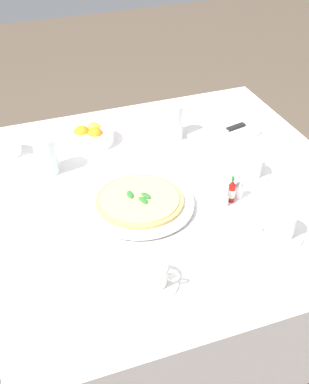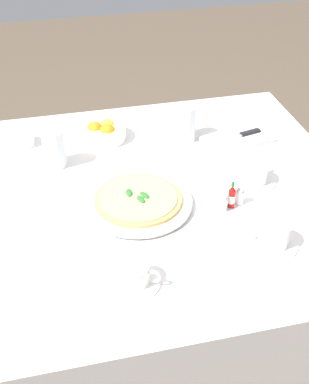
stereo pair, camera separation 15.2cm
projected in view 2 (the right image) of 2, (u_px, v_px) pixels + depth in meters
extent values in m
plane|color=brown|center=(167.00, 351.00, 2.01)|extent=(8.00, 8.00, 0.00)
cube|color=white|center=(170.00, 192.00, 1.57)|extent=(1.10, 1.10, 0.02)
cube|color=white|center=(135.00, 144.00, 2.08)|extent=(1.10, 0.01, 0.28)
cube|color=white|center=(228.00, 379.00, 1.23)|extent=(1.10, 0.01, 0.28)
cylinder|color=brown|center=(245.00, 188.00, 2.23)|extent=(0.06, 0.06, 0.74)
cylinder|color=brown|center=(26.00, 220.00, 2.06)|extent=(0.06, 0.06, 0.74)
cylinder|color=white|center=(138.00, 205.00, 1.50)|extent=(0.18, 0.18, 0.01)
cylinder|color=white|center=(138.00, 202.00, 1.49)|extent=(0.31, 0.31, 0.01)
cylinder|color=#DBAD60|center=(138.00, 199.00, 1.49)|extent=(0.25, 0.25, 0.01)
cylinder|color=#EFD17A|center=(138.00, 197.00, 1.48)|extent=(0.22, 0.22, 0.00)
ellipsoid|color=#2D7533|center=(144.00, 195.00, 1.48)|extent=(0.03, 0.04, 0.01)
ellipsoid|color=#2D7533|center=(141.00, 199.00, 1.47)|extent=(0.03, 0.04, 0.01)
ellipsoid|color=#2D7533|center=(129.00, 193.00, 1.49)|extent=(0.02, 0.04, 0.01)
cylinder|color=white|center=(134.00, 281.00, 1.26)|extent=(0.13, 0.13, 0.01)
cylinder|color=white|center=(134.00, 273.00, 1.24)|extent=(0.08, 0.08, 0.05)
torus|color=white|center=(154.00, 276.00, 1.23)|extent=(0.03, 0.02, 0.03)
cylinder|color=black|center=(133.00, 266.00, 1.23)|extent=(0.07, 0.07, 0.00)
cylinder|color=white|center=(254.00, 181.00, 1.59)|extent=(0.13, 0.13, 0.01)
cylinder|color=white|center=(255.00, 173.00, 1.58)|extent=(0.08, 0.08, 0.06)
torus|color=white|center=(263.00, 165.00, 1.60)|extent=(0.03, 0.03, 0.03)
cylinder|color=black|center=(256.00, 166.00, 1.56)|extent=(0.07, 0.07, 0.00)
cylinder|color=white|center=(24.00, 145.00, 1.76)|extent=(0.13, 0.13, 0.01)
cylinder|color=white|center=(22.00, 138.00, 1.74)|extent=(0.08, 0.08, 0.05)
torus|color=white|center=(7.00, 140.00, 1.73)|extent=(0.04, 0.01, 0.03)
cylinder|color=black|center=(21.00, 132.00, 1.73)|extent=(0.07, 0.07, 0.00)
cylinder|color=white|center=(273.00, 244.00, 1.37)|extent=(0.13, 0.13, 0.01)
cylinder|color=white|center=(274.00, 234.00, 1.35)|extent=(0.08, 0.08, 0.06)
torus|color=white|center=(255.00, 231.00, 1.35)|extent=(0.04, 0.02, 0.03)
cylinder|color=black|center=(276.00, 225.00, 1.33)|extent=(0.07, 0.07, 0.00)
cylinder|color=white|center=(54.00, 148.00, 1.64)|extent=(0.07, 0.07, 0.12)
cylinder|color=silver|center=(55.00, 155.00, 1.65)|extent=(0.06, 0.06, 0.07)
cylinder|color=white|center=(185.00, 123.00, 1.77)|extent=(0.08, 0.08, 0.12)
cylinder|color=silver|center=(184.00, 130.00, 1.78)|extent=(0.07, 0.07, 0.07)
cube|color=white|center=(238.00, 139.00, 1.78)|extent=(0.25, 0.19, 0.02)
cube|color=silver|center=(225.00, 139.00, 1.75)|extent=(0.12, 0.05, 0.01)
cube|color=black|center=(250.00, 132.00, 1.79)|extent=(0.08, 0.03, 0.01)
cylinder|color=white|center=(104.00, 133.00, 1.79)|extent=(0.15, 0.15, 0.04)
sphere|color=orange|center=(94.00, 130.00, 1.78)|extent=(0.06, 0.06, 0.06)
sphere|color=orange|center=(107.00, 132.00, 1.77)|extent=(0.05, 0.05, 0.05)
sphere|color=yellow|center=(107.00, 126.00, 1.80)|extent=(0.05, 0.05, 0.05)
cylinder|color=#B7140F|center=(231.00, 199.00, 1.48)|extent=(0.02, 0.02, 0.05)
cylinder|color=white|center=(231.00, 199.00, 1.48)|extent=(0.02, 0.02, 0.02)
cone|color=#B7140F|center=(232.00, 188.00, 1.46)|extent=(0.02, 0.02, 0.02)
cylinder|color=#1E722D|center=(233.00, 184.00, 1.45)|extent=(0.01, 0.01, 0.01)
cylinder|color=white|center=(223.00, 204.00, 1.47)|extent=(0.03, 0.03, 0.04)
cylinder|color=white|center=(223.00, 206.00, 1.48)|extent=(0.02, 0.02, 0.03)
sphere|color=silver|center=(224.00, 197.00, 1.46)|extent=(0.02, 0.02, 0.02)
cylinder|color=white|center=(239.00, 197.00, 1.50)|extent=(0.03, 0.03, 0.04)
cylinder|color=#38332D|center=(239.00, 199.00, 1.50)|extent=(0.02, 0.02, 0.03)
sphere|color=silver|center=(240.00, 191.00, 1.49)|extent=(0.02, 0.02, 0.02)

